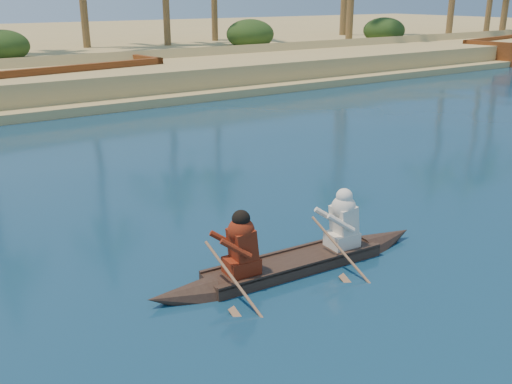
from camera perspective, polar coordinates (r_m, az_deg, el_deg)
canoe at (r=9.92m, az=3.85°, el=-6.19°), size 5.42×1.05×1.48m
barge_mid at (r=28.03m, az=-21.11°, el=9.98°), size 11.70×5.41×1.88m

